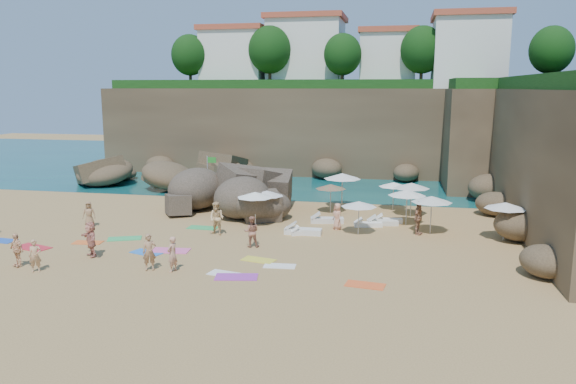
% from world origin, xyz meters
% --- Properties ---
extents(ground, '(120.00, 120.00, 0.00)m').
position_xyz_m(ground, '(0.00, 0.00, 0.00)').
color(ground, tan).
rests_on(ground, ground).
extents(seawater, '(120.00, 120.00, 0.00)m').
position_xyz_m(seawater, '(0.00, 30.00, 0.00)').
color(seawater, '#0C4751').
rests_on(seawater, ground).
extents(cliff_back, '(44.00, 8.00, 8.00)m').
position_xyz_m(cliff_back, '(2.00, 25.00, 4.00)').
color(cliff_back, brown).
rests_on(cliff_back, ground).
extents(cliff_right, '(8.00, 30.00, 8.00)m').
position_xyz_m(cliff_right, '(19.00, 8.00, 4.00)').
color(cliff_right, brown).
rests_on(cliff_right, ground).
extents(cliff_corner, '(10.00, 12.00, 8.00)m').
position_xyz_m(cliff_corner, '(17.00, 20.00, 4.00)').
color(cliff_corner, brown).
rests_on(cliff_corner, ground).
extents(rock_promontory, '(12.00, 7.00, 2.00)m').
position_xyz_m(rock_promontory, '(-11.00, 16.00, 0.00)').
color(rock_promontory, brown).
rests_on(rock_promontory, ground).
extents(clifftop_buildings, '(28.48, 9.48, 7.00)m').
position_xyz_m(clifftop_buildings, '(2.96, 25.79, 11.24)').
color(clifftop_buildings, white).
rests_on(clifftop_buildings, cliff_back).
extents(clifftop_trees, '(35.60, 23.82, 4.40)m').
position_xyz_m(clifftop_trees, '(4.78, 19.52, 11.26)').
color(clifftop_trees, '#11380F').
rests_on(clifftop_trees, ground).
extents(marina_masts, '(3.10, 0.10, 6.00)m').
position_xyz_m(marina_masts, '(-16.50, 30.00, 3.00)').
color(marina_masts, white).
rests_on(marina_masts, ground).
extents(rock_outcrop, '(8.68, 7.74, 2.86)m').
position_xyz_m(rock_outcrop, '(-2.37, 5.38, 0.00)').
color(rock_outcrop, brown).
rests_on(rock_outcrop, ground).
extents(flag_pole, '(0.67, 0.07, 3.44)m').
position_xyz_m(flag_pole, '(-4.56, 7.72, 2.19)').
color(flag_pole, silver).
rests_on(flag_pole, ground).
extents(parasol_0, '(2.05, 2.05, 1.94)m').
position_xyz_m(parasol_0, '(0.58, 3.50, 1.78)').
color(parasol_0, silver).
rests_on(parasol_0, ground).
extents(parasol_1, '(2.53, 2.53, 2.39)m').
position_xyz_m(parasol_1, '(4.65, 8.47, 2.19)').
color(parasol_1, silver).
rests_on(parasol_1, ground).
extents(parasol_2, '(2.28, 2.28, 2.16)m').
position_xyz_m(parasol_2, '(9.23, 6.82, 1.98)').
color(parasol_2, silver).
rests_on(parasol_2, ground).
extents(parasol_3, '(1.99, 1.99, 1.88)m').
position_xyz_m(parasol_3, '(8.10, 8.49, 1.73)').
color(parasol_3, silver).
rests_on(parasol_3, ground).
extents(parasol_5, '(1.99, 1.99, 1.89)m').
position_xyz_m(parasol_5, '(6.30, 1.63, 1.73)').
color(parasol_5, silver).
rests_on(parasol_5, ground).
extents(parasol_6, '(2.01, 2.01, 1.90)m').
position_xyz_m(parasol_6, '(4.08, 6.79, 1.74)').
color(parasol_6, silver).
rests_on(parasol_6, ground).
extents(parasol_7, '(2.26, 2.26, 2.13)m').
position_xyz_m(parasol_7, '(8.94, 4.36, 1.96)').
color(parasol_7, silver).
rests_on(parasol_7, ground).
extents(parasol_8, '(2.21, 2.21, 2.09)m').
position_xyz_m(parasol_8, '(14.07, 1.88, 1.92)').
color(parasol_8, silver).
rests_on(parasol_8, ground).
extents(parasol_9, '(2.16, 2.16, 2.05)m').
position_xyz_m(parasol_9, '(0.14, 2.37, 1.88)').
color(parasol_9, silver).
rests_on(parasol_9, ground).
extents(parasol_11, '(2.28, 2.28, 2.15)m').
position_xyz_m(parasol_11, '(10.27, 2.57, 1.98)').
color(parasol_11, silver).
rests_on(parasol_11, ground).
extents(lounger_0, '(2.08, 1.01, 0.31)m').
position_xyz_m(lounger_0, '(4.23, 3.97, 0.16)').
color(lounger_0, silver).
rests_on(lounger_0, ground).
extents(lounger_1, '(1.72, 0.86, 0.26)m').
position_xyz_m(lounger_1, '(6.74, 3.50, 0.13)').
color(lounger_1, white).
rests_on(lounger_1, ground).
extents(lounger_2, '(1.91, 0.88, 0.29)m').
position_xyz_m(lounger_2, '(7.57, 4.07, 0.14)').
color(lounger_2, silver).
rests_on(lounger_2, ground).
extents(lounger_3, '(2.07, 0.70, 0.32)m').
position_xyz_m(lounger_3, '(3.27, 1.02, 0.16)').
color(lounger_3, white).
rests_on(lounger_3, ground).
extents(lounger_4, '(1.72, 0.68, 0.26)m').
position_xyz_m(lounger_4, '(7.89, 4.71, 0.13)').
color(lounger_4, white).
rests_on(lounger_4, ground).
extents(lounger_5, '(1.68, 1.19, 0.25)m').
position_xyz_m(lounger_5, '(3.34, 1.03, 0.13)').
color(lounger_5, white).
rests_on(lounger_5, ground).
extents(towel_0, '(1.76, 0.99, 0.03)m').
position_xyz_m(towel_0, '(-12.46, -3.56, 0.01)').
color(towel_0, blue).
rests_on(towel_0, ground).
extents(towel_1, '(2.01, 1.13, 0.03)m').
position_xyz_m(towel_1, '(-2.75, -3.54, 0.02)').
color(towel_1, pink).
rests_on(towel_1, ground).
extents(towel_2, '(1.60, 0.93, 0.03)m').
position_xyz_m(towel_2, '(-7.64, -2.98, 0.01)').
color(towel_2, orange).
rests_on(towel_2, ground).
extents(towel_3, '(1.98, 1.49, 0.03)m').
position_xyz_m(towel_3, '(-6.10, -1.88, 0.02)').
color(towel_3, '#33B55F').
rests_on(towel_3, ground).
extents(towel_5, '(1.52, 0.83, 0.03)m').
position_xyz_m(towel_5, '(3.20, -4.85, 0.01)').
color(towel_5, white).
rests_on(towel_5, ground).
extents(towel_6, '(1.97, 1.23, 0.03)m').
position_xyz_m(towel_6, '(1.67, -6.71, 0.02)').
color(towel_6, purple).
rests_on(towel_6, ground).
extents(towel_7, '(2.12, 1.50, 0.03)m').
position_xyz_m(towel_7, '(-9.91, -4.41, 0.02)').
color(towel_7, red).
rests_on(towel_7, ground).
extents(towel_8, '(1.79, 1.29, 0.03)m').
position_xyz_m(towel_8, '(-3.76, -4.11, 0.01)').
color(towel_8, blue).
rests_on(towel_8, ground).
extents(towel_10, '(1.73, 1.03, 0.03)m').
position_xyz_m(towel_10, '(7.22, -6.62, 0.01)').
color(towel_10, '#FC5D27').
rests_on(towel_10, ground).
extents(towel_11, '(1.78, 0.92, 0.03)m').
position_xyz_m(towel_11, '(-2.74, 1.24, 0.02)').
color(towel_11, green).
rests_on(towel_11, ground).
extents(towel_12, '(1.73, 1.14, 0.03)m').
position_xyz_m(towel_12, '(2.01, -4.15, 0.01)').
color(towel_12, yellow).
rests_on(towel_12, ground).
extents(towel_13, '(1.67, 1.09, 0.03)m').
position_xyz_m(towel_13, '(1.08, -6.43, 0.01)').
color(towel_13, white).
rests_on(towel_13, ground).
extents(person_stand_0, '(0.64, 0.56, 1.48)m').
position_xyz_m(person_stand_0, '(-7.33, -7.76, 0.74)').
color(person_stand_0, tan).
rests_on(person_stand_0, ground).
extents(person_stand_1, '(0.90, 0.76, 1.62)m').
position_xyz_m(person_stand_1, '(1.10, -2.01, 0.81)').
color(person_stand_1, '#A66953').
rests_on(person_stand_1, ground).
extents(person_stand_2, '(1.19, 0.98, 1.72)m').
position_xyz_m(person_stand_2, '(-2.55, 7.47, 0.86)').
color(person_stand_2, '#F5BC8B').
rests_on(person_stand_2, ground).
extents(person_stand_3, '(0.82, 1.21, 1.91)m').
position_xyz_m(person_stand_3, '(9.57, 2.22, 0.95)').
color(person_stand_3, '#A16F50').
rests_on(person_stand_3, ground).
extents(person_stand_4, '(0.75, 0.86, 1.54)m').
position_xyz_m(person_stand_4, '(5.01, 2.51, 0.77)').
color(person_stand_4, tan).
rests_on(person_stand_4, ground).
extents(person_stand_5, '(1.40, 0.68, 1.45)m').
position_xyz_m(person_stand_5, '(-4.81, 6.00, 0.73)').
color(person_stand_5, tan).
rests_on(person_stand_5, ground).
extents(person_stand_6, '(0.53, 0.67, 1.61)m').
position_xyz_m(person_stand_6, '(-1.34, -6.51, 0.81)').
color(person_stand_6, tan).
rests_on(person_stand_6, ground).
extents(person_lie_1, '(1.38, 1.76, 0.38)m').
position_xyz_m(person_lie_1, '(-8.60, -7.29, 0.19)').
color(person_lie_1, '#F5BA8B').
rests_on(person_lie_1, ground).
extents(person_lie_2, '(1.21, 1.65, 0.40)m').
position_xyz_m(person_lie_2, '(-9.39, 0.18, 0.20)').
color(person_lie_2, '#9B724D').
rests_on(person_lie_2, ground).
extents(person_lie_3, '(2.32, 2.33, 0.45)m').
position_xyz_m(person_lie_3, '(-6.11, -5.19, 0.23)').
color(person_lie_3, tan).
rests_on(person_lie_3, ground).
extents(person_lie_4, '(1.26, 1.74, 0.39)m').
position_xyz_m(person_lie_4, '(-2.41, -6.57, 0.20)').
color(person_lie_4, '#A67753').
rests_on(person_lie_4, ground).
extents(person_lie_5, '(1.30, 1.99, 0.69)m').
position_xyz_m(person_lie_5, '(-1.42, -0.09, 0.35)').
color(person_lie_5, '#E2BA80').
rests_on(person_lie_5, ground).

